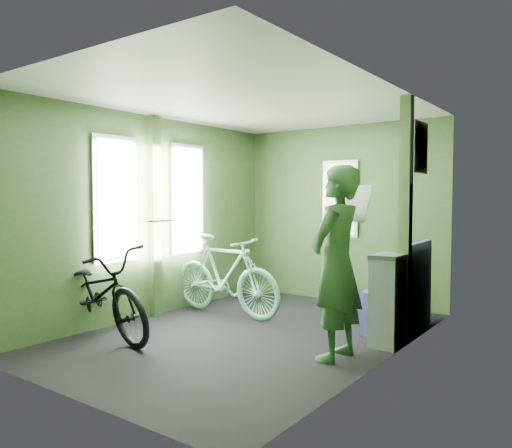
% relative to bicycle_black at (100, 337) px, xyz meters
% --- Properties ---
extents(room, '(4.00, 4.02, 2.31)m').
position_rel_bicycle_black_xyz_m(room, '(1.08, 0.99, 1.44)').
color(room, black).
rests_on(room, ground).
extents(bicycle_black, '(1.81, 1.04, 0.99)m').
position_rel_bicycle_black_xyz_m(bicycle_black, '(0.00, 0.00, 0.00)').
color(bicycle_black, black).
rests_on(bicycle_black, ground).
extents(bicycle_mint, '(1.59, 0.57, 0.97)m').
position_rel_bicycle_black_xyz_m(bicycle_mint, '(0.41, 1.41, 0.00)').
color(bicycle_mint, '#7DC9AB').
rests_on(bicycle_mint, ground).
extents(passenger, '(0.40, 0.69, 1.64)m').
position_rel_bicycle_black_xyz_m(passenger, '(2.16, 0.76, 0.82)').
color(passenger, '#2D532D').
rests_on(passenger, ground).
extents(waste_box, '(0.25, 0.35, 0.85)m').
position_rel_bicycle_black_xyz_m(waste_box, '(2.38, 1.38, 0.42)').
color(waste_box, gray).
rests_on(waste_box, ground).
extents(bench_seat, '(0.53, 0.89, 0.92)m').
position_rel_bicycle_black_xyz_m(bench_seat, '(2.26, 1.99, 0.27)').
color(bench_seat, navy).
rests_on(bench_seat, ground).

